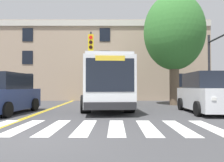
{
  "coord_description": "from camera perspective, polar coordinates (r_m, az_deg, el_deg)",
  "views": [
    {
      "loc": [
        2.29,
        -6.03,
        1.47
      ],
      "look_at": [
        2.3,
        8.39,
        1.84
      ],
      "focal_mm": 35.0,
      "sensor_mm": 36.0,
      "label": 1
    }
  ],
  "objects": [
    {
      "name": "crosswalk",
      "position": [
        8.17,
        -10.98,
        -11.76
      ],
      "size": [
        10.69,
        3.33,
        0.01
      ],
      "color": "white",
      "rests_on": "ground"
    },
    {
      "name": "lane_line_yellow_inner",
      "position": [
        22.32,
        -10.71,
        -5.21
      ],
      "size": [
        0.12,
        36.0,
        0.01
      ],
      "primitive_type": "cube",
      "color": "gold",
      "rests_on": "ground"
    },
    {
      "name": "car_navy_near_lane",
      "position": [
        13.2,
        -26.11,
        -3.13
      ],
      "size": [
        2.52,
        4.91,
        2.21
      ],
      "color": "navy",
      "rests_on": "ground"
    },
    {
      "name": "city_bus",
      "position": [
        15.41,
        -1.83,
        -0.49
      ],
      "size": [
        3.47,
        10.72,
        3.17
      ],
      "color": "white",
      "rests_on": "ground"
    },
    {
      "name": "lane_line_yellow_outer",
      "position": [
        22.3,
        -10.3,
        -5.21
      ],
      "size": [
        0.12,
        36.0,
        0.01
      ],
      "primitive_type": "cube",
      "color": "gold",
      "rests_on": "ground"
    },
    {
      "name": "car_red_behind_bus",
      "position": [
        25.25,
        -3.39,
        -2.29
      ],
      "size": [
        2.72,
        5.03,
        2.34
      ],
      "color": "#AD1E1E",
      "rests_on": "ground"
    },
    {
      "name": "ground_plane",
      "position": [
        6.62,
        -20.96,
        -14.19
      ],
      "size": [
        120.0,
        120.0,
        0.0
      ],
      "primitive_type": "plane",
      "color": "#424244"
    },
    {
      "name": "building_facade",
      "position": [
        26.59,
        -10.41,
        4.57
      ],
      "size": [
        30.22,
        6.9,
        8.49
      ],
      "color": "tan",
      "rests_on": "ground"
    },
    {
      "name": "street_tree_curbside_large",
      "position": [
        18.63,
        15.85,
        12.11
      ],
      "size": [
        6.37,
        6.32,
        8.95
      ],
      "color": "brown",
      "rests_on": "ground"
    },
    {
      "name": "traffic_light_near_corner",
      "position": [
        15.35,
        26.19,
        5.85
      ],
      "size": [
        0.36,
        3.69,
        5.08
      ],
      "color": "#28282D",
      "rests_on": "ground"
    },
    {
      "name": "car_white_far_lane",
      "position": [
        13.29,
        23.21,
        -3.05
      ],
      "size": [
        2.28,
        4.86,
        2.26
      ],
      "color": "white",
      "rests_on": "ground"
    },
    {
      "name": "traffic_light_overhead",
      "position": [
        15.55,
        -5.6,
        6.04
      ],
      "size": [
        0.61,
        3.83,
        5.08
      ],
      "color": "#28282D",
      "rests_on": "ground"
    }
  ]
}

